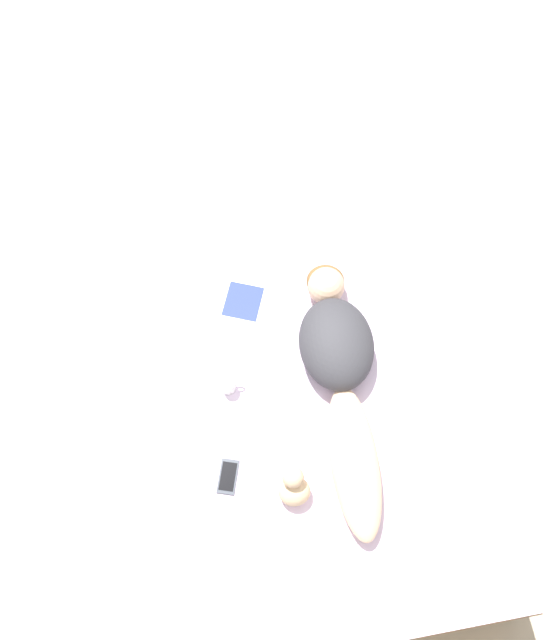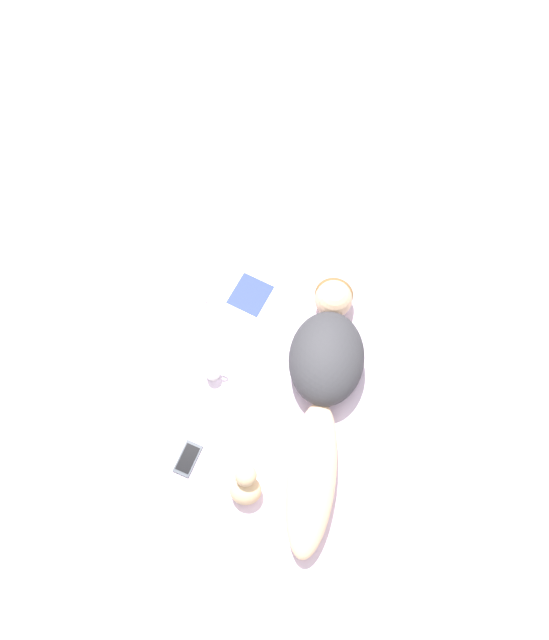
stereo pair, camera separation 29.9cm
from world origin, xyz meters
The scene contains 7 objects.
ground_plane centered at (0.00, 0.00, 0.00)m, with size 12.00×12.00×0.00m, color #B7A88E.
bed centered at (0.00, 0.00, 0.29)m, with size 1.58×2.16×0.60m.
person centered at (0.10, 0.08, 0.70)m, with size 0.37×1.30×0.23m.
open_magazine centered at (-0.40, 0.59, 0.60)m, with size 0.60×0.45×0.01m.
coffee_mug centered at (-0.42, 0.12, 0.64)m, with size 0.11×0.07×0.09m.
cell_phone centered at (-0.48, -0.29, 0.60)m, with size 0.12×0.17×0.01m.
plush_toy centered at (-0.21, -0.39, 0.68)m, with size 0.14×0.16×0.19m.
Camera 2 is at (-0.05, -0.74, 3.41)m, focal length 35.00 mm.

